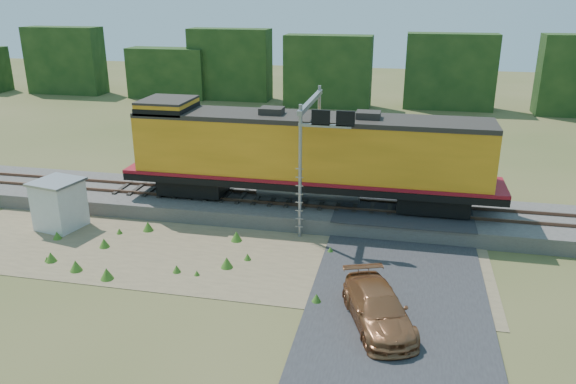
% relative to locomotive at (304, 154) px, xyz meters
% --- Properties ---
extents(ground, '(140.00, 140.00, 0.00)m').
position_rel_locomotive_xyz_m(ground, '(-1.65, -6.00, -3.51)').
color(ground, '#475123').
rests_on(ground, ground).
extents(ballast, '(70.00, 5.00, 0.80)m').
position_rel_locomotive_xyz_m(ballast, '(-1.65, 0.00, -3.11)').
color(ballast, slate).
rests_on(ballast, ground).
extents(rails, '(70.00, 1.54, 0.16)m').
position_rel_locomotive_xyz_m(rails, '(-1.65, 0.00, -2.63)').
color(rails, brown).
rests_on(rails, ballast).
extents(dirt_shoulder, '(26.00, 8.00, 0.03)m').
position_rel_locomotive_xyz_m(dirt_shoulder, '(-3.65, -5.50, -3.49)').
color(dirt_shoulder, '#8C7754').
rests_on(dirt_shoulder, ground).
extents(road, '(7.00, 66.00, 0.86)m').
position_rel_locomotive_xyz_m(road, '(5.35, -5.26, -3.42)').
color(road, '#38383A').
rests_on(road, ground).
extents(tree_line_north, '(130.00, 3.00, 6.50)m').
position_rel_locomotive_xyz_m(tree_line_north, '(-1.65, 32.00, -0.44)').
color(tree_line_north, '#163412').
rests_on(tree_line_north, ground).
extents(weed_clumps, '(15.00, 6.20, 0.56)m').
position_rel_locomotive_xyz_m(weed_clumps, '(-5.15, -5.90, -3.51)').
color(weed_clumps, '#427621').
rests_on(weed_clumps, ground).
extents(locomotive, '(20.01, 3.05, 5.16)m').
position_rel_locomotive_xyz_m(locomotive, '(0.00, 0.00, 0.00)').
color(locomotive, black).
rests_on(locomotive, rails).
extents(shed, '(2.55, 2.55, 2.57)m').
position_rel_locomotive_xyz_m(shed, '(-11.93, -4.24, -2.21)').
color(shed, silver).
rests_on(shed, ground).
extents(signal_gantry, '(2.64, 6.20, 6.66)m').
position_rel_locomotive_xyz_m(signal_gantry, '(0.69, -0.65, 1.52)').
color(signal_gantry, gray).
rests_on(signal_gantry, ground).
extents(car, '(3.39, 5.05, 1.36)m').
position_rel_locomotive_xyz_m(car, '(4.64, -9.92, -2.83)').
color(car, '#A0623B').
rests_on(car, ground).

